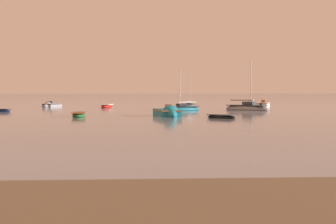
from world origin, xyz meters
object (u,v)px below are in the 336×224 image
Objects in this scene: rowboat_moored_0 at (79,115)px; motorboat_moored_6 at (50,106)px; sailboat_moored_2 at (247,108)px; sailboat_moored_4 at (189,107)px; rowboat_moored_1 at (107,106)px; motorboat_moored_1 at (169,114)px; motorboat_moored_3 at (263,105)px; sailboat_moored_0 at (183,109)px; rowboat_moored_2 at (221,117)px.

rowboat_moored_0 is 0.87× the size of motorboat_moored_6.
sailboat_moored_2 is 10.24m from sailboat_moored_4.
rowboat_moored_1 is 0.65× the size of sailboat_moored_2.
motorboat_moored_1 is 1.10× the size of motorboat_moored_3.
sailboat_moored_0 is at bearing 159.31° from motorboat_moored_3.
sailboat_moored_4 is (-13.18, -7.94, -0.02)m from motorboat_moored_3.
motorboat_moored_6 is at bearing -159.77° from motorboat_moored_1.
rowboat_moored_0 is (-26.95, -30.69, -0.07)m from motorboat_moored_3.
motorboat_moored_3 reaches higher than rowboat_moored_1.
sailboat_moored_0 is 1.90× the size of rowboat_moored_2.
motorboat_moored_6 is 22.96m from sailboat_moored_4.
motorboat_moored_1 is at bearing -156.09° from rowboat_moored_1.
sailboat_moored_0 is at bearing -133.46° from rowboat_moored_1.
sailboat_moored_2 is at bearing 179.73° from motorboat_moored_3.
rowboat_moored_0 is at bearing 34.91° from motorboat_moored_6.
sailboat_moored_0 is 18.28m from rowboat_moored_2.
rowboat_moored_0 is at bearing -154.47° from rowboat_moored_2.
motorboat_moored_1 is 6.10m from rowboat_moored_2.
rowboat_moored_1 is 9.45m from motorboat_moored_6.
motorboat_moored_6 is at bearing 99.43° from sailboat_moored_4.
rowboat_moored_1 is at bearing 95.96° from sailboat_moored_4.
motorboat_moored_1 is 1.05× the size of sailboat_moored_0.
sailboat_moored_2 reaches higher than sailboat_moored_4.
sailboat_moored_4 is at bearing 159.57° from motorboat_moored_1.
sailboat_moored_2 is at bearing 134.07° from motorboat_moored_1.
motorboat_moored_1 reaches higher than rowboat_moored_1.
sailboat_moored_2 is 1.41× the size of sailboat_moored_4.
motorboat_moored_1 is 9.20m from rowboat_moored_0.
sailboat_moored_0 is 1.23× the size of rowboat_moored_1.
rowboat_moored_0 is 14.60m from rowboat_moored_2.
rowboat_moored_0 is at bearing -104.24° from sailboat_moored_2.
motorboat_moored_6 is (-22.03, 34.09, 0.07)m from rowboat_moored_2.
motorboat_moored_1 is 1.28× the size of rowboat_moored_1.
rowboat_moored_0 is at bearing 21.82° from sailboat_moored_0.
sailboat_moored_4 reaches higher than motorboat_moored_1.
motorboat_moored_1 is 29.26m from rowboat_moored_1.
sailboat_moored_4 reaches higher than motorboat_moored_6.
motorboat_moored_3 is at bearing 140.96° from motorboat_moored_1.
sailboat_moored_2 reaches higher than motorboat_moored_6.
motorboat_moored_3 is 1.17× the size of rowboat_moored_1.
sailboat_moored_2 is at bearing 111.72° from rowboat_moored_2.
rowboat_moored_0 is 26.59m from sailboat_moored_4.
motorboat_moored_1 is at bearing -87.35° from sailboat_moored_2.
motorboat_moored_1 is 0.84× the size of sailboat_moored_2.
rowboat_moored_0 reaches higher than rowboat_moored_2.
motorboat_moored_1 is 19.41m from sailboat_moored_2.
motorboat_moored_1 reaches higher than motorboat_moored_3.
sailboat_moored_4 is (-7.04, 7.43, -0.09)m from sailboat_moored_2.
motorboat_moored_3 is 0.76× the size of sailboat_moored_2.
sailboat_moored_4 is at bearing 172.88° from sailboat_moored_2.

